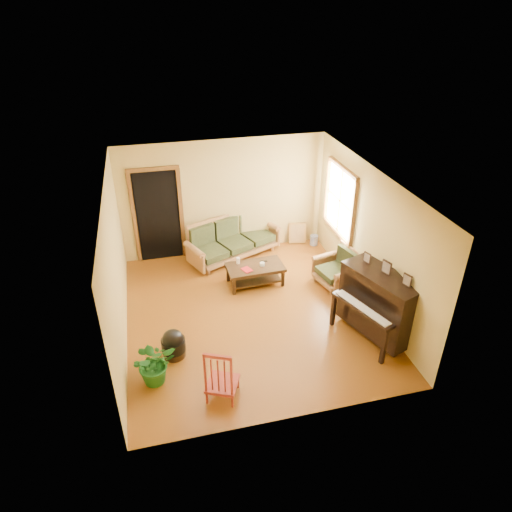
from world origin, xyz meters
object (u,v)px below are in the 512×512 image
object	(u,v)px
piano	(378,305)
ceramic_crock	(314,240)
potted_plant	(154,363)
red_chair	(222,372)
sofa	(234,239)
coffee_table	(255,275)
armchair	(336,268)
footstool	(174,346)

from	to	relation	value
piano	ceramic_crock	world-z (taller)	piano
piano	potted_plant	size ratio (longest dim) A/B	1.91
piano	potted_plant	distance (m)	3.80
red_chair	ceramic_crock	xyz separation A→B (m)	(2.94, 4.09, -0.36)
sofa	piano	bearing A→B (deg)	-83.29
coffee_table	potted_plant	xyz separation A→B (m)	(-2.13, -2.27, 0.15)
armchair	potted_plant	distance (m)	4.11
sofa	potted_plant	distance (m)	3.95
armchair	red_chair	size ratio (longest dim) A/B	0.86
footstool	armchair	bearing A→B (deg)	21.33
coffee_table	armchair	xyz separation A→B (m)	(1.56, -0.45, 0.20)
ceramic_crock	coffee_table	bearing A→B (deg)	-143.83
piano	red_chair	distance (m)	2.95
sofa	piano	world-z (taller)	piano
coffee_table	piano	world-z (taller)	piano
coffee_table	footstool	distance (m)	2.53
red_chair	ceramic_crock	bearing A→B (deg)	78.98
piano	footstool	xyz separation A→B (m)	(-3.46, 0.27, -0.42)
sofa	coffee_table	bearing A→B (deg)	-103.56
footstool	red_chair	world-z (taller)	red_chair
coffee_table	piano	xyz separation A→B (m)	(1.65, -2.04, 0.40)
sofa	ceramic_crock	xyz separation A→B (m)	(1.95, 0.10, -0.33)
red_chair	potted_plant	bearing A→B (deg)	174.80
ceramic_crock	footstool	bearing A→B (deg)	-139.43
piano	red_chair	size ratio (longest dim) A/B	1.46
piano	red_chair	bearing A→B (deg)	175.31
coffee_table	potted_plant	size ratio (longest dim) A/B	1.58
sofa	ceramic_crock	size ratio (longest dim) A/B	8.83
armchair	red_chair	world-z (taller)	red_chair
red_chair	potted_plant	size ratio (longest dim) A/B	1.31
sofa	potted_plant	world-z (taller)	sofa
sofa	piano	distance (m)	3.72
footstool	coffee_table	bearing A→B (deg)	44.33
sofa	red_chair	world-z (taller)	red_chair
armchair	red_chair	xyz separation A→B (m)	(-2.75, -2.36, 0.07)
coffee_table	red_chair	distance (m)	3.06
red_chair	potted_plant	distance (m)	1.09
armchair	potted_plant	size ratio (longest dim) A/B	1.12
coffee_table	piano	size ratio (longest dim) A/B	0.83
coffee_table	ceramic_crock	size ratio (longest dim) A/B	4.83
coffee_table	ceramic_crock	distance (m)	2.17
coffee_table	footstool	xyz separation A→B (m)	(-1.81, -1.77, -0.02)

